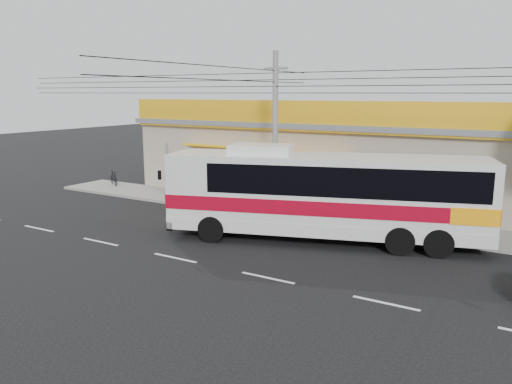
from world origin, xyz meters
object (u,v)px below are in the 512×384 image
at_px(coach_bus, 330,191).
at_px(utility_pole, 275,82).
at_px(motorbike_red, 199,197).
at_px(motorbike_dark, 114,178).

xyz_separation_m(coach_bus, utility_pole, (-3.51, 1.72, 4.45)).
relative_size(motorbike_red, motorbike_dark, 1.05).
xyz_separation_m(motorbike_dark, utility_pole, (13.29, -2.33, 5.94)).
distance_m(motorbike_red, motorbike_dark, 8.56).
xyz_separation_m(motorbike_red, utility_pole, (4.93, -0.50, 5.98)).
relative_size(motorbike_red, utility_pole, 0.05).
bearing_deg(coach_bus, utility_pole, 135.92).
relative_size(coach_bus, motorbike_red, 7.79).
bearing_deg(utility_pole, motorbike_dark, 170.08).
bearing_deg(motorbike_dark, coach_bus, -74.42).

